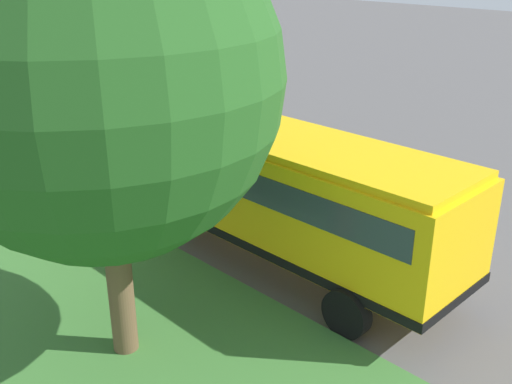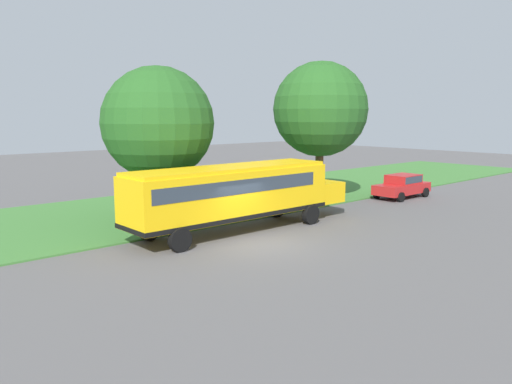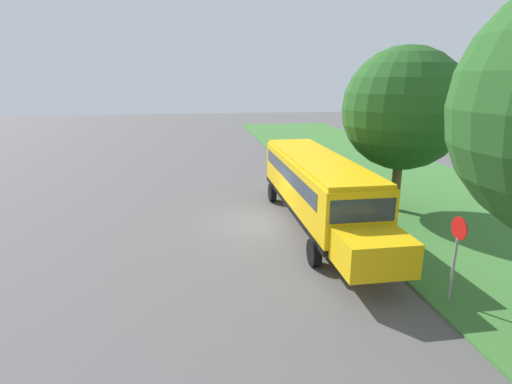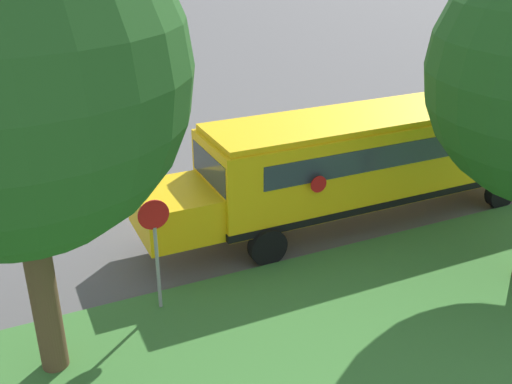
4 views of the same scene
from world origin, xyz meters
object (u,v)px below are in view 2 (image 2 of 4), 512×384
school_bus (236,192)px  car_red_nearest (402,185)px  stop_sign (305,179)px  oak_tree_roadside_mid (322,110)px  oak_tree_beside_bus (158,122)px

school_bus → car_red_nearest: school_bus is taller
stop_sign → oak_tree_roadside_mid: bearing=111.2°
school_bus → oak_tree_roadside_mid: (-3.01, 9.52, 3.94)m
school_bus → stop_sign: 7.25m
school_bus → stop_sign: size_ratio=4.53×
school_bus → oak_tree_roadside_mid: size_ratio=1.40×
school_bus → stop_sign: bearing=106.2°
school_bus → car_red_nearest: 14.68m
car_red_nearest → oak_tree_roadside_mid: size_ratio=0.50×
oak_tree_beside_bus → oak_tree_roadside_mid: bearing=82.2°
school_bus → oak_tree_beside_bus: 5.73m
stop_sign → school_bus: bearing=-73.8°
oak_tree_beside_bus → school_bus: bearing=17.6°
school_bus → car_red_nearest: (-0.22, 14.64, -1.05)m
oak_tree_beside_bus → oak_tree_roadside_mid: size_ratio=0.90×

